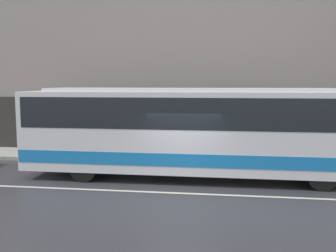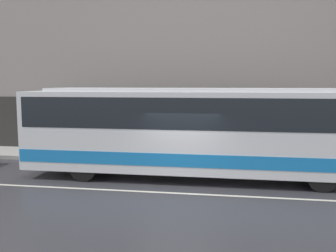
# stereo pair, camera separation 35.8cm
# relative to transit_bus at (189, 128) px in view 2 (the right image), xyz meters

# --- Properties ---
(ground_plane) EXTENTS (60.00, 60.00, 0.00)m
(ground_plane) POSITION_rel_transit_bus_xyz_m (-0.09, -2.09, -1.87)
(ground_plane) COLOR #333338
(sidewalk) EXTENTS (60.00, 2.41, 0.17)m
(sidewalk) POSITION_rel_transit_bus_xyz_m (-0.09, 3.11, -1.78)
(sidewalk) COLOR #A09E99
(sidewalk) RESTS_ON ground_plane
(building_facade) EXTENTS (60.00, 0.35, 12.89)m
(building_facade) POSITION_rel_transit_bus_xyz_m (-0.09, 4.46, 4.36)
(building_facade) COLOR gray
(building_facade) RESTS_ON ground_plane
(lane_stripe) EXTENTS (54.00, 0.14, 0.01)m
(lane_stripe) POSITION_rel_transit_bus_xyz_m (-0.09, -2.09, -1.87)
(lane_stripe) COLOR beige
(lane_stripe) RESTS_ON ground_plane
(transit_bus) EXTENTS (12.13, 2.62, 3.31)m
(transit_bus) POSITION_rel_transit_bus_xyz_m (0.00, 0.00, 0.00)
(transit_bus) COLOR silver
(transit_bus) RESTS_ON ground_plane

